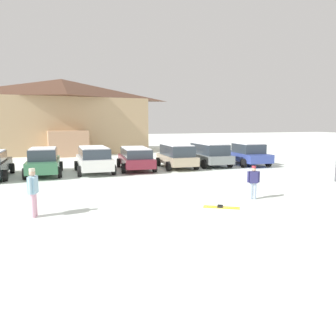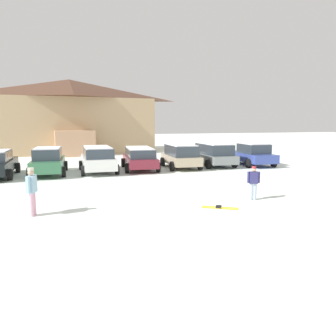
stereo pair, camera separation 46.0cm
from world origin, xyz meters
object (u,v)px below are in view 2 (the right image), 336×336
ski_lodge (70,116)px  parked_maroon_van (140,157)px  skier_adult_in_blue_parka (32,189)px  skier_teen_in_navy_coat (253,181)px  parked_white_suv (98,158)px  parked_grey_wagon (214,154)px  parked_beige_suv (181,155)px  parked_green_coupe (48,161)px  pair_of_skis (220,207)px  parked_blue_hatchback (252,154)px

ski_lodge → parked_maroon_van: size_ratio=3.57×
skier_adult_in_blue_parka → skier_teen_in_navy_coat: 8.48m
parked_white_suv → ski_lodge: bearing=94.3°
parked_grey_wagon → skier_teen_in_navy_coat: (-3.14, -10.25, -0.11)m
ski_lodge → parked_grey_wagon: bearing=-57.7°
parked_grey_wagon → skier_teen_in_navy_coat: size_ratio=3.27×
parked_beige_suv → skier_teen_in_navy_coat: bearing=-92.5°
parked_white_suv → parked_beige_suv: (5.73, 0.20, 0.01)m
parked_green_coupe → parked_maroon_van: size_ratio=0.96×
skier_adult_in_blue_parka → parked_beige_suv: bearing=47.1°
parked_maroon_van → parked_grey_wagon: size_ratio=1.06×
skier_adult_in_blue_parka → pair_of_skis: bearing=-9.1°
skier_adult_in_blue_parka → parked_blue_hatchback: bearing=32.9°
parked_blue_hatchback → parked_maroon_van: bearing=177.8°
parked_blue_hatchback → skier_teen_in_navy_coat: (-6.07, -9.70, -0.04)m
parked_white_suv → pair_of_skis: (3.39, -10.43, -0.87)m
parked_beige_suv → skier_teen_in_navy_coat: 9.88m
parked_green_coupe → skier_adult_in_blue_parka: size_ratio=2.81×
ski_lodge → pair_of_skis: bearing=-80.1°
ski_lodge → skier_teen_in_navy_coat: (6.50, -25.51, -3.09)m
parked_white_suv → pair_of_skis: 11.00m
parked_blue_hatchback → pair_of_skis: (-7.98, -10.46, -0.81)m
ski_lodge → parked_white_suv: bearing=-85.7°
parked_maroon_van → skier_adult_in_blue_parka: (-5.99, -9.74, 0.11)m
parked_maroon_van → pair_of_skis: size_ratio=3.74×
parked_maroon_van → parked_beige_suv: size_ratio=1.15×
parked_beige_suv → parked_blue_hatchback: bearing=-1.7°
ski_lodge → pair_of_skis: ski_lodge is taller
parked_maroon_van → pair_of_skis: 10.84m
parked_maroon_van → parked_beige_suv: 2.92m
parked_grey_wagon → parked_blue_hatchback: parked_grey_wagon is taller
parked_green_coupe → skier_adult_in_blue_parka: (-0.19, -9.42, 0.10)m
parked_white_suv → parked_blue_hatchback: size_ratio=0.98×
parked_beige_suv → skier_teen_in_navy_coat: size_ratio=3.01×
parked_white_suv → parked_blue_hatchback: (11.37, 0.03, -0.06)m
parked_green_coupe → parked_beige_suv: size_ratio=1.11×
skier_adult_in_blue_parka → pair_of_skis: 6.71m
parked_white_suv → parked_blue_hatchback: bearing=0.2°
parked_blue_hatchback → pair_of_skis: parked_blue_hatchback is taller
ski_lodge → parked_white_suv: (1.20, -15.83, -2.99)m
parked_blue_hatchback → skier_adult_in_blue_parka: bearing=-147.1°
parked_white_suv → pair_of_skis: parked_white_suv is taller
parked_maroon_van → parked_beige_suv: (2.91, -0.16, 0.07)m
pair_of_skis → parked_grey_wagon: bearing=65.3°
parked_beige_suv → parked_blue_hatchback: size_ratio=0.94×
parked_grey_wagon → parked_maroon_van: bearing=-177.8°
skier_adult_in_blue_parka → ski_lodge: bearing=85.5°
parked_grey_wagon → pair_of_skis: parked_grey_wagon is taller
parked_blue_hatchback → ski_lodge: bearing=128.5°
parked_green_coupe → skier_adult_in_blue_parka: bearing=-91.1°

